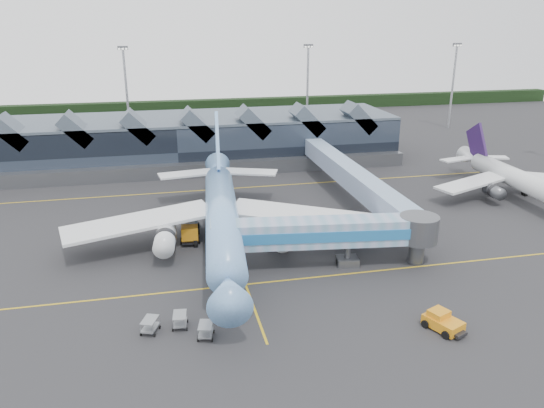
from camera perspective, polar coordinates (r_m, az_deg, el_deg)
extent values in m
plane|color=#252527|center=(67.85, -4.01, -5.53)|extent=(260.00, 260.00, 0.00)
cube|color=gold|center=(60.75, -2.87, -8.63)|extent=(120.00, 0.25, 0.01)
cube|color=gold|center=(93.82, -6.57, 1.53)|extent=(120.00, 0.25, 0.01)
cube|color=gold|center=(76.96, -5.13, -2.46)|extent=(0.25, 60.00, 0.01)
cube|color=black|center=(173.24, -9.57, 10.27)|extent=(260.00, 4.00, 4.00)
cube|color=black|center=(111.65, -10.34, 6.62)|extent=(90.00, 20.00, 9.00)
cube|color=#495562|center=(110.73, -10.49, 8.99)|extent=(90.00, 20.00, 0.60)
cube|color=#55575C|center=(101.75, -9.95, 3.54)|extent=(90.00, 2.50, 2.60)
cube|color=#495562|center=(106.84, -26.15, 7.03)|extent=(6.43, 6.00, 6.43)
cube|color=#495562|center=(104.77, -20.28, 7.60)|extent=(6.43, 6.00, 6.43)
cube|color=#495562|center=(103.83, -14.22, 8.10)|extent=(6.43, 6.00, 6.43)
cube|color=#495562|center=(104.05, -8.10, 8.52)|extent=(6.43, 6.00, 6.43)
cube|color=#495562|center=(105.42, -2.07, 8.84)|extent=(6.43, 6.00, 6.43)
cube|color=#495562|center=(107.90, 3.76, 9.05)|extent=(6.43, 6.00, 6.43)
cube|color=#495562|center=(111.42, 9.27, 9.17)|extent=(6.43, 6.00, 6.43)
cylinder|color=#97999F|center=(134.28, -15.33, 11.18)|extent=(0.56, 0.56, 22.00)
cube|color=#55575C|center=(133.30, -15.76, 15.86)|extent=(2.40, 0.50, 0.90)
cylinder|color=#97999F|center=(139.57, 3.83, 12.09)|extent=(0.56, 0.56, 22.00)
cube|color=#55575C|center=(138.62, 3.94, 16.61)|extent=(2.40, 0.50, 0.90)
cylinder|color=#97999F|center=(153.74, 18.85, 11.80)|extent=(0.56, 0.56, 22.00)
cube|color=#55575C|center=(152.88, 19.30, 15.87)|extent=(2.40, 0.50, 0.90)
cylinder|color=#6B9FD8|center=(68.09, -5.39, -1.36)|extent=(7.44, 34.16, 4.18)
cone|color=#6B9FD8|center=(50.00, -4.68, -9.37)|extent=(4.73, 6.19, 4.18)
cube|color=black|center=(48.94, -4.67, -8.87)|extent=(1.61, 0.49, 0.48)
cone|color=#6B9FD8|center=(87.81, -5.82, 3.61)|extent=(4.91, 8.12, 4.18)
cube|color=silver|center=(70.30, -14.16, -1.85)|extent=(19.93, 10.25, 1.38)
cube|color=silver|center=(70.67, 3.29, -1.15)|extent=(19.95, 13.37, 1.38)
cylinder|color=silver|center=(66.75, -11.42, -3.75)|extent=(3.14, 6.04, 2.59)
cylinder|color=silver|center=(67.01, 0.83, -3.26)|extent=(3.14, 6.04, 2.59)
cube|color=#6B9FD8|center=(84.85, -5.89, 6.09)|extent=(1.53, 10.71, 11.53)
cube|color=silver|center=(86.49, -9.21, 3.21)|extent=(9.12, 4.64, 0.28)
cube|color=silver|center=(86.64, -2.38, 3.47)|extent=(9.35, 6.11, 0.28)
cylinder|color=#55575C|center=(54.99, -4.76, -10.46)|extent=(0.31, 0.31, 2.42)
cylinder|color=#55575C|center=(70.69, -8.23, -3.56)|extent=(0.31, 0.31, 2.42)
cylinder|color=#55575C|center=(70.81, -2.47, -3.33)|extent=(0.31, 0.31, 2.42)
cylinder|color=black|center=(55.38, -4.74, -11.16)|extent=(0.64, 1.59, 1.55)
cylinder|color=silver|center=(96.58, 24.82, 2.49)|extent=(3.42, 22.40, 3.20)
cone|color=silver|center=(107.41, 20.61, 4.74)|extent=(3.25, 5.15, 3.20)
cube|color=silver|center=(93.35, 20.70, 2.15)|extent=(13.93, 7.94, 1.07)
cylinder|color=#55575C|center=(92.85, 22.78, 1.27)|extent=(2.02, 3.85, 1.98)
cube|color=#2D1747|center=(105.72, 21.16, 6.11)|extent=(0.55, 7.19, 7.79)
cube|color=silver|center=(104.76, 19.21, 4.56)|extent=(6.45, 3.59, 0.27)
cube|color=silver|center=(108.59, 22.49, 4.65)|extent=(6.46, 3.70, 0.27)
cylinder|color=#55575C|center=(96.45, 22.98, 1.16)|extent=(0.30, 0.30, 1.85)
cylinder|color=#55575C|center=(99.60, 25.56, 1.33)|extent=(0.30, 0.30, 1.85)
cube|color=#709DBB|center=(63.44, 5.42, -3.02)|extent=(21.76, 5.87, 3.12)
cube|color=#216BA9|center=(61.93, 5.70, -3.60)|extent=(21.37, 2.79, 1.29)
cube|color=#709DBB|center=(62.42, -5.34, -3.40)|extent=(3.20, 3.76, 3.23)
cylinder|color=#55575C|center=(64.96, 8.17, -4.72)|extent=(0.75, 0.75, 4.44)
cube|color=#55575C|center=(65.68, 8.10, -6.10)|extent=(2.83, 2.46, 0.97)
cylinder|color=black|center=(65.50, 7.17, -6.23)|extent=(0.55, 1.01, 0.97)
cylinder|color=black|center=(65.97, 9.01, -6.13)|extent=(0.55, 1.01, 0.97)
cylinder|color=#55575C|center=(66.58, 15.49, -2.57)|extent=(4.73, 4.73, 3.23)
cylinder|color=#55575C|center=(67.41, 15.33, -4.32)|extent=(1.94, 1.94, 4.44)
cube|color=black|center=(74.13, -8.79, -2.94)|extent=(2.77, 8.22, 0.45)
cube|color=orange|center=(70.95, -8.84, -3.16)|extent=(2.30, 2.13, 1.97)
cube|color=black|center=(70.11, -8.86, -3.04)|extent=(1.98, 0.29, 0.90)
cylinder|color=silver|center=(74.69, -8.83, -1.76)|extent=(2.46, 5.35, 2.06)
sphere|color=silver|center=(77.12, -8.82, -1.08)|extent=(1.97, 1.97, 1.97)
sphere|color=silver|center=(72.26, -8.84, -2.50)|extent=(1.97, 1.97, 1.97)
cylinder|color=black|center=(71.76, -9.68, -3.95)|extent=(0.38, 0.92, 0.90)
cylinder|color=black|center=(71.71, -7.89, -3.87)|extent=(0.38, 0.92, 0.90)
cylinder|color=black|center=(74.66, -9.64, -3.00)|extent=(0.38, 0.92, 0.90)
cylinder|color=black|center=(74.61, -7.91, -2.93)|extent=(0.38, 0.92, 0.90)
cylinder|color=black|center=(76.74, -9.60, -2.37)|extent=(0.38, 0.92, 0.90)
cylinder|color=black|center=(76.69, -7.93, -2.30)|extent=(0.38, 0.92, 0.90)
cube|color=orange|center=(54.95, 17.93, -12.08)|extent=(3.43, 4.14, 0.99)
cube|color=orange|center=(54.87, 17.50, -11.18)|extent=(2.27, 2.17, 0.69)
cube|color=black|center=(54.20, 19.52, -13.05)|extent=(1.59, 1.28, 0.30)
cylinder|color=black|center=(53.72, 18.18, -13.26)|extent=(0.59, 0.85, 0.79)
cylinder|color=black|center=(55.38, 19.62, -12.38)|extent=(0.59, 0.85, 0.79)
cylinder|color=black|center=(54.87, 16.15, -12.29)|extent=(0.59, 0.85, 0.79)
cylinder|color=black|center=(56.49, 17.62, -11.48)|extent=(0.59, 0.85, 0.79)
cube|color=gray|center=(53.62, -9.86, -12.43)|extent=(1.49, 2.12, 0.14)
cube|color=gray|center=(53.18, -9.91, -11.64)|extent=(1.49, 2.12, 0.07)
cylinder|color=black|center=(54.36, -9.06, -12.32)|extent=(0.14, 0.34, 0.33)
cube|color=gray|center=(51.72, -7.13, -13.57)|extent=(1.66, 2.22, 0.14)
cube|color=gray|center=(51.26, -7.17, -12.77)|extent=(1.66, 2.22, 0.07)
cylinder|color=black|center=(52.43, -6.27, -13.47)|extent=(0.18, 0.34, 0.33)
cube|color=gray|center=(53.39, -12.97, -12.82)|extent=(1.89, 2.31, 0.14)
cube|color=gray|center=(52.94, -13.04, -12.03)|extent=(1.89, 2.31, 0.07)
cylinder|color=black|center=(53.91, -11.97, -12.82)|extent=(0.22, 0.34, 0.33)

